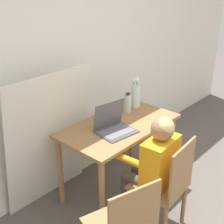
% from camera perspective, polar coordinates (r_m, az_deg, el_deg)
% --- Properties ---
extents(wall_back, '(6.40, 0.05, 2.50)m').
position_cam_1_polar(wall_back, '(3.04, -7.27, 9.31)').
color(wall_back, white).
rests_on(wall_back, ground_plane).
extents(dining_table, '(1.14, 0.63, 0.74)m').
position_cam_1_polar(dining_table, '(2.93, 1.28, -4.06)').
color(dining_table, olive).
rests_on(dining_table, ground_plane).
extents(chair_occupied, '(0.43, 0.43, 0.87)m').
position_cam_1_polar(chair_occupied, '(2.62, 9.71, -13.15)').
color(chair_occupied, olive).
rests_on(chair_occupied, ground_plane).
extents(person_seated, '(0.38, 0.45, 1.04)m').
position_cam_1_polar(person_seated, '(2.55, 7.76, -8.70)').
color(person_seated, orange).
rests_on(person_seated, ground_plane).
extents(laptop, '(0.35, 0.30, 0.26)m').
position_cam_1_polar(laptop, '(2.74, 0.18, -2.28)').
color(laptop, '#4C4C51').
rests_on(laptop, dining_table).
extents(flower_vase, '(0.10, 0.10, 0.32)m').
position_cam_1_polar(flower_vase, '(3.22, 4.25, 3.23)').
color(flower_vase, silver).
rests_on(flower_vase, dining_table).
extents(water_bottle, '(0.07, 0.07, 0.20)m').
position_cam_1_polar(water_bottle, '(3.11, 2.83, 1.73)').
color(water_bottle, silver).
rests_on(water_bottle, dining_table).
extents(cardboard_panel, '(0.88, 0.19, 1.27)m').
position_cam_1_polar(cardboard_panel, '(2.90, -11.41, -4.91)').
color(cardboard_panel, silver).
rests_on(cardboard_panel, ground_plane).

